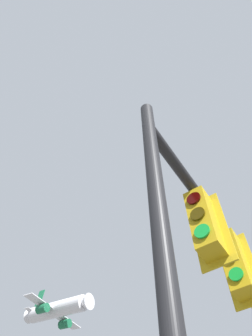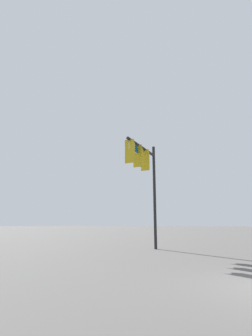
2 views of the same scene
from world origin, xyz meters
The scene contains 1 object.
signal_pole_near centered at (-5.81, -7.40, 4.91)m, with size 4.10×0.85×6.60m.
Camera 2 is at (7.52, 0.11, 1.51)m, focal length 28.00 mm.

